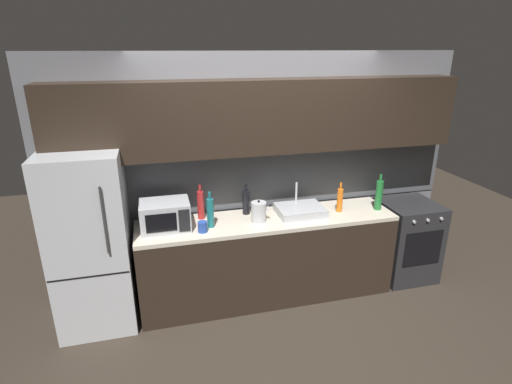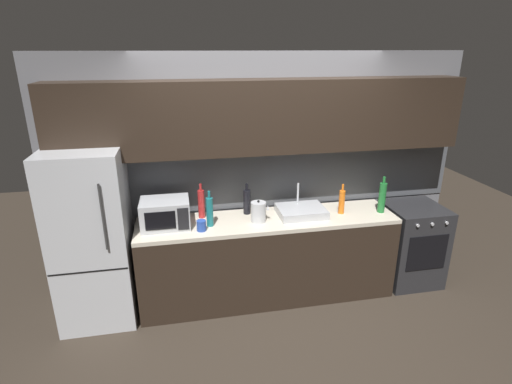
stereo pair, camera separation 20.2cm
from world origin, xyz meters
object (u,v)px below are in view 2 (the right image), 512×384
Objects in this scene: wine_bottle_red at (201,203)px; wine_bottle_dark at (247,201)px; wine_bottle_orange at (342,201)px; microwave at (165,213)px; oven_range at (411,244)px; wine_bottle_green at (382,197)px; kettle at (259,212)px; refrigerator at (93,238)px; wine_bottle_teal at (210,211)px; mug_blue at (201,226)px.

wine_bottle_dark is at bearing 0.84° from wine_bottle_red.
microwave is at bearing 179.11° from wine_bottle_orange.
oven_range is 0.76m from wine_bottle_green.
wine_bottle_green reaches higher than oven_range.
kettle is 0.24m from wine_bottle_dark.
wine_bottle_green is 1.22× the size of wine_bottle_orange.
wine_bottle_green is at bearing -7.01° from wine_bottle_red.
refrigerator reaches higher than wine_bottle_teal.
wine_bottle_orange is at bearing -0.22° from refrigerator.
wine_bottle_teal is at bearing -150.38° from wine_bottle_dark.
wine_bottle_teal is 0.16m from mug_blue.
kettle is at bearing -178.53° from oven_range.
kettle is 0.89m from wine_bottle_orange.
wine_bottle_teal is (1.10, -0.05, 0.20)m from refrigerator.
refrigerator is 1.89× the size of oven_range.
kettle is (0.90, -0.06, -0.03)m from microwave.
wine_bottle_red reaches higher than oven_range.
wine_bottle_orange is (1.37, 0.04, -0.02)m from wine_bottle_teal.
wine_bottle_green is at bearing 2.70° from mug_blue.
oven_range is 2.39m from wine_bottle_red.
wine_bottle_red is at bearing 158.43° from kettle.
refrigerator is 16.58× the size of mug_blue.
oven_range is at bearing -4.22° from wine_bottle_red.
oven_range is 2.39m from mug_blue.
mug_blue is (-2.33, -0.15, 0.50)m from oven_range.
refrigerator reaches higher than wine_bottle_green.
microwave reaches higher than kettle.
kettle is 0.64× the size of wine_bottle_teal.
wine_bottle_orange reaches higher than oven_range.
kettle is 0.70× the size of wine_bottle_dark.
wine_bottle_dark is 1.02× the size of wine_bottle_orange.
wine_bottle_green reaches higher than wine_bottle_red.
wine_bottle_dark reaches higher than microwave.
oven_range is 2.53× the size of wine_bottle_teal.
wine_bottle_red is at bearing 172.90° from wine_bottle_orange.
wine_bottle_dark is at bearing 10.82° from microwave.
wine_bottle_green is 1.79m from wine_bottle_teal.
refrigerator is 3.70× the size of microwave.
wine_bottle_teal reaches higher than mug_blue.
wine_bottle_orange is (2.47, -0.01, 0.18)m from refrigerator.
wine_bottle_red is at bearing 175.78° from oven_range.
microwave is 2.03× the size of kettle.
wine_bottle_teal is 1.12× the size of wine_bottle_orange.
wine_bottle_red is at bearing 9.26° from refrigerator.
wine_bottle_green reaches higher than microwave.
refrigerator reaches higher than oven_range.
refrigerator reaches higher than wine_bottle_red.
wine_bottle_teal is at bearing -9.73° from microwave.
refrigerator is at bearing 171.67° from mug_blue.
oven_range is 1.05m from wine_bottle_orange.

